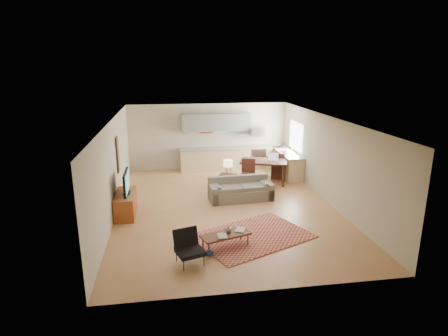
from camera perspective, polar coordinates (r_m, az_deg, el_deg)
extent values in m
plane|color=#B07748|center=(11.58, 0.23, -5.88)|extent=(9.00, 9.00, 0.00)
plane|color=white|center=(10.89, 0.24, 7.46)|extent=(9.00, 9.00, 0.00)
plane|color=#B3AD93|center=(15.51, -2.37, 4.82)|extent=(6.50, 0.00, 6.50)
plane|color=#B3AD93|center=(7.00, 6.07, -8.85)|extent=(6.50, 0.00, 6.50)
plane|color=#B3AD93|center=(11.14, -16.51, -0.10)|extent=(0.00, 9.00, 9.00)
plane|color=#B3AD93|center=(12.09, 15.64, 1.17)|extent=(0.00, 9.00, 9.00)
cube|color=#A5A8AD|center=(15.74, 5.05, 1.58)|extent=(0.62, 0.62, 0.90)
cube|color=#A5A8AD|center=(15.54, 5.13, 5.54)|extent=(0.62, 0.40, 0.35)
cube|color=slate|center=(15.28, -1.20, 6.95)|extent=(2.80, 0.34, 0.70)
cube|color=white|center=(14.76, 10.90, 4.79)|extent=(0.02, 1.40, 1.05)
cube|color=maroon|center=(9.71, 4.38, -10.28)|extent=(3.30, 2.87, 0.02)
imported|color=maroon|center=(8.85, -0.98, -10.34)|extent=(0.24, 0.31, 0.03)
imported|color=navy|center=(9.20, 1.81, -9.31)|extent=(0.44, 0.46, 0.02)
imported|color=black|center=(9.03, 0.64, -9.28)|extent=(0.20, 0.20, 0.17)
imported|color=#FEF2C8|center=(14.62, 9.48, 2.61)|extent=(0.10, 0.10, 0.19)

